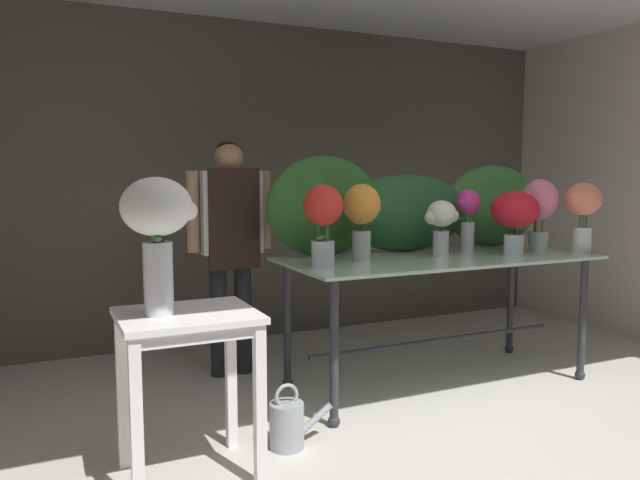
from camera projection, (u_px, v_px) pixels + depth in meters
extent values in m
plane|color=beige|center=(378.00, 393.00, 3.98)|extent=(7.53, 7.53, 0.00)
cube|color=#5B564C|center=(281.00, 183.00, 5.38)|extent=(5.48, 0.12, 2.68)
cube|color=#B1D6BA|center=(439.00, 258.00, 4.07)|extent=(2.10, 0.90, 0.02)
cylinder|color=#2D2D33|center=(334.00, 353.00, 3.41)|extent=(0.05, 0.05, 0.85)
sphere|color=#2D2D33|center=(334.00, 421.00, 3.45)|extent=(0.07, 0.07, 0.07)
cylinder|color=#2D2D33|center=(583.00, 319.00, 4.20)|extent=(0.05, 0.05, 0.85)
sphere|color=#2D2D33|center=(580.00, 375.00, 4.24)|extent=(0.07, 0.07, 0.07)
cylinder|color=#2D2D33|center=(287.00, 325.00, 4.04)|extent=(0.05, 0.05, 0.85)
sphere|color=#2D2D33|center=(288.00, 383.00, 4.08)|extent=(0.07, 0.07, 0.07)
cylinder|color=#2D2D33|center=(511.00, 300.00, 4.84)|extent=(0.05, 0.05, 0.85)
sphere|color=#2D2D33|center=(509.00, 349.00, 4.88)|extent=(0.07, 0.07, 0.07)
cylinder|color=#2D2D33|center=(437.00, 340.00, 4.13)|extent=(1.90, 0.03, 0.03)
cube|color=white|center=(187.00, 315.00, 2.81)|extent=(0.62, 0.53, 0.03)
cube|color=white|center=(187.00, 325.00, 2.81)|extent=(0.56, 0.47, 0.06)
cube|color=white|center=(136.00, 427.00, 2.53)|extent=(0.05, 0.05, 0.76)
cube|color=white|center=(260.00, 406.00, 2.76)|extent=(0.05, 0.05, 0.76)
cube|color=white|center=(122.00, 391.00, 2.94)|extent=(0.05, 0.05, 0.76)
cube|color=white|center=(231.00, 376.00, 3.17)|extent=(0.05, 0.05, 0.76)
cylinder|color=#232328|center=(219.00, 315.00, 4.28)|extent=(0.12, 0.12, 0.87)
cylinder|color=#232328|center=(243.00, 312.00, 4.36)|extent=(0.12, 0.12, 0.87)
cube|color=silver|center=(229.00, 212.00, 4.24)|extent=(0.42, 0.22, 0.57)
cube|color=black|center=(234.00, 219.00, 4.14)|extent=(0.36, 0.02, 0.69)
cylinder|color=tan|center=(193.00, 212.00, 4.14)|extent=(0.09, 0.09, 0.55)
cylinder|color=tan|center=(264.00, 210.00, 4.35)|extent=(0.09, 0.09, 0.55)
sphere|color=tan|center=(229.00, 158.00, 4.20)|extent=(0.20, 0.20, 0.20)
ellipsoid|color=black|center=(228.00, 148.00, 4.22)|extent=(0.15, 0.15, 0.09)
ellipsoid|color=#2D6028|center=(324.00, 206.00, 4.05)|extent=(0.81, 0.22, 0.67)
ellipsoid|color=#28562D|center=(406.00, 213.00, 4.32)|extent=(1.01, 0.30, 0.54)
ellipsoid|color=#387033|center=(493.00, 206.00, 4.64)|extent=(0.85, 0.26, 0.61)
cylinder|color=silver|center=(581.00, 241.00, 4.19)|extent=(0.13, 0.13, 0.18)
cylinder|color=#9EBCB2|center=(581.00, 248.00, 4.19)|extent=(0.12, 0.12, 0.08)
cylinder|color=#387033|center=(586.00, 231.00, 4.19)|extent=(0.01, 0.01, 0.30)
cylinder|color=#387033|center=(579.00, 231.00, 4.19)|extent=(0.01, 0.01, 0.30)
cylinder|color=#387033|center=(583.00, 231.00, 4.16)|extent=(0.01, 0.01, 0.30)
ellipsoid|color=#EF7A60|center=(583.00, 199.00, 4.16)|extent=(0.24, 0.24, 0.22)
sphere|color=#EF7A60|center=(575.00, 199.00, 4.11)|extent=(0.11, 0.11, 0.11)
sphere|color=#EF7A60|center=(587.00, 197.00, 4.21)|extent=(0.11, 0.11, 0.11)
cylinder|color=silver|center=(361.00, 246.00, 3.86)|extent=(0.12, 0.12, 0.19)
cylinder|color=#9EBCB2|center=(361.00, 254.00, 3.87)|extent=(0.11, 0.11, 0.08)
cylinder|color=#2D6028|center=(365.00, 238.00, 3.87)|extent=(0.01, 0.01, 0.27)
cylinder|color=#2D6028|center=(359.00, 237.00, 3.88)|extent=(0.01, 0.01, 0.27)
cylinder|color=#2D6028|center=(358.00, 238.00, 3.85)|extent=(0.01, 0.01, 0.27)
cylinder|color=#2D6028|center=(363.00, 238.00, 3.83)|extent=(0.01, 0.01, 0.27)
ellipsoid|color=orange|center=(362.00, 204.00, 3.83)|extent=(0.24, 0.24, 0.26)
sphere|color=orange|center=(375.00, 208.00, 3.88)|extent=(0.07, 0.07, 0.07)
cylinder|color=silver|center=(514.00, 245.00, 4.13)|extent=(0.13, 0.13, 0.14)
cylinder|color=#9EBCB2|center=(514.00, 251.00, 4.13)|extent=(0.12, 0.12, 0.06)
cylinder|color=#387033|center=(518.00, 237.00, 4.13)|extent=(0.01, 0.01, 0.23)
cylinder|color=#387033|center=(510.00, 237.00, 4.14)|extent=(0.01, 0.01, 0.23)
cylinder|color=#387033|center=(517.00, 238.00, 4.09)|extent=(0.01, 0.01, 0.23)
ellipsoid|color=red|center=(515.00, 209.00, 4.10)|extent=(0.32, 0.32, 0.25)
sphere|color=red|center=(502.00, 207.00, 4.07)|extent=(0.11, 0.11, 0.11)
sphere|color=red|center=(531.00, 214.00, 4.14)|extent=(0.12, 0.12, 0.12)
ellipsoid|color=#477F3D|center=(517.00, 231.00, 4.14)|extent=(0.10, 0.09, 0.03)
cylinder|color=silver|center=(323.00, 254.00, 3.61)|extent=(0.14, 0.14, 0.16)
cylinder|color=#9EBCB2|center=(323.00, 261.00, 3.61)|extent=(0.13, 0.13, 0.07)
cylinder|color=#387033|center=(328.00, 241.00, 3.61)|extent=(0.01, 0.01, 0.28)
cylinder|color=#387033|center=(321.00, 241.00, 3.62)|extent=(0.01, 0.01, 0.28)
cylinder|color=#387033|center=(318.00, 242.00, 3.58)|extent=(0.01, 0.01, 0.28)
cylinder|color=#387033|center=(327.00, 242.00, 3.58)|extent=(0.01, 0.01, 0.28)
ellipsoid|color=red|center=(323.00, 205.00, 3.58)|extent=(0.23, 0.23, 0.24)
sphere|color=red|center=(312.00, 209.00, 3.55)|extent=(0.09, 0.09, 0.09)
sphere|color=red|center=(332.00, 206.00, 3.60)|extent=(0.12, 0.12, 0.12)
ellipsoid|color=#387033|center=(322.00, 238.00, 3.58)|extent=(0.11, 0.08, 0.03)
cylinder|color=silver|center=(441.00, 244.00, 4.06)|extent=(0.11, 0.11, 0.17)
cylinder|color=#9EBCB2|center=(441.00, 251.00, 4.07)|extent=(0.10, 0.10, 0.07)
cylinder|color=#477F3D|center=(444.00, 238.00, 4.07)|extent=(0.01, 0.01, 0.22)
cylinder|color=#477F3D|center=(439.00, 238.00, 4.07)|extent=(0.01, 0.01, 0.22)
cylinder|color=#477F3D|center=(438.00, 239.00, 4.05)|extent=(0.01, 0.01, 0.22)
cylinder|color=#477F3D|center=(442.00, 239.00, 4.03)|extent=(0.01, 0.01, 0.22)
ellipsoid|color=white|center=(441.00, 214.00, 4.04)|extent=(0.19, 0.19, 0.17)
sphere|color=white|center=(432.00, 217.00, 4.02)|extent=(0.09, 0.09, 0.09)
sphere|color=white|center=(453.00, 216.00, 4.05)|extent=(0.08, 0.08, 0.08)
ellipsoid|color=#28562D|center=(441.00, 228.00, 4.06)|extent=(0.05, 0.10, 0.03)
cylinder|color=silver|center=(538.00, 242.00, 4.30)|extent=(0.13, 0.13, 0.14)
cylinder|color=#9EBCB2|center=(538.00, 248.00, 4.31)|extent=(0.12, 0.12, 0.06)
cylinder|color=#387033|center=(542.00, 231.00, 4.30)|extent=(0.01, 0.01, 0.27)
cylinder|color=#387033|center=(534.00, 231.00, 4.32)|extent=(0.01, 0.01, 0.27)
cylinder|color=#387033|center=(536.00, 231.00, 4.29)|extent=(0.01, 0.01, 0.27)
cylinder|color=#387033|center=(542.00, 232.00, 4.26)|extent=(0.01, 0.01, 0.27)
ellipsoid|color=pink|center=(540.00, 200.00, 4.27)|extent=(0.25, 0.25, 0.29)
sphere|color=pink|center=(528.00, 198.00, 4.23)|extent=(0.10, 0.10, 0.10)
sphere|color=pink|center=(545.00, 207.00, 4.32)|extent=(0.11, 0.11, 0.11)
cylinder|color=silver|center=(467.00, 237.00, 4.25)|extent=(0.09, 0.09, 0.22)
cylinder|color=#9EBCB2|center=(467.00, 246.00, 4.26)|extent=(0.09, 0.09, 0.09)
cylinder|color=#477F3D|center=(470.00, 230.00, 4.26)|extent=(0.01, 0.01, 0.29)
cylinder|color=#477F3D|center=(465.00, 230.00, 4.26)|extent=(0.01, 0.01, 0.29)
cylinder|color=#477F3D|center=(467.00, 231.00, 4.23)|extent=(0.01, 0.01, 0.29)
ellipsoid|color=#D1338E|center=(468.00, 202.00, 4.22)|extent=(0.16, 0.16, 0.17)
sphere|color=#D1338E|center=(462.00, 202.00, 4.19)|extent=(0.06, 0.06, 0.06)
sphere|color=#D1338E|center=(473.00, 200.00, 4.27)|extent=(0.05, 0.05, 0.05)
ellipsoid|color=#387033|center=(464.00, 219.00, 4.26)|extent=(0.10, 0.04, 0.03)
cylinder|color=silver|center=(158.00, 279.00, 2.73)|extent=(0.13, 0.13, 0.33)
cylinder|color=#9EBCB2|center=(159.00, 299.00, 2.74)|extent=(0.12, 0.12, 0.14)
cylinder|color=#387033|center=(165.00, 268.00, 2.75)|extent=(0.01, 0.01, 0.40)
cylinder|color=#387033|center=(155.00, 269.00, 2.74)|extent=(0.01, 0.01, 0.40)
cylinder|color=#387033|center=(157.00, 270.00, 2.71)|extent=(0.01, 0.01, 0.40)
ellipsoid|color=white|center=(156.00, 207.00, 2.70)|extent=(0.31, 0.31, 0.26)
sphere|color=white|center=(132.00, 200.00, 2.68)|extent=(0.08, 0.08, 0.08)
sphere|color=white|center=(188.00, 211.00, 2.76)|extent=(0.09, 0.09, 0.09)
ellipsoid|color=#387033|center=(157.00, 238.00, 2.68)|extent=(0.04, 0.10, 0.03)
cylinder|color=#999EA3|center=(287.00, 426.00, 3.17)|extent=(0.18, 0.18, 0.24)
cylinder|color=#999EA3|center=(317.00, 418.00, 3.24)|extent=(0.18, 0.04, 0.14)
torus|color=#999EA3|center=(287.00, 396.00, 3.15)|extent=(0.13, 0.02, 0.13)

